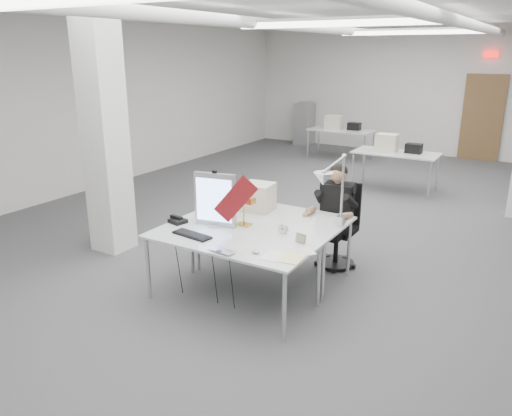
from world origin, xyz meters
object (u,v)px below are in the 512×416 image
at_px(beige_monitor, 258,197).
at_px(desk_phone, 178,221).
at_px(seated_person, 337,199).
at_px(laptop, 219,252).
at_px(architect_lamp, 334,196).
at_px(monitor, 215,200).
at_px(office_chair, 337,229).
at_px(bankers_lamp, 244,211).
at_px(desk_main, 231,239).

bearing_deg(beige_monitor, desk_phone, -127.42).
distance_m(seated_person, laptop, 1.93).
height_order(beige_monitor, architect_lamp, architect_lamp).
distance_m(monitor, desk_phone, 0.53).
bearing_deg(beige_monitor, office_chair, 26.90).
xyz_separation_m(monitor, laptop, (0.49, -0.65, -0.29)).
height_order(laptop, architect_lamp, architect_lamp).
xyz_separation_m(monitor, architect_lamp, (1.22, 0.44, 0.11)).
height_order(bankers_lamp, architect_lamp, architect_lamp).
bearing_deg(monitor, laptop, -62.70).
bearing_deg(monitor, office_chair, 43.06).
bearing_deg(laptop, desk_main, 116.00).
height_order(monitor, laptop, monitor).
distance_m(seated_person, bankers_lamp, 1.26).
distance_m(desk_main, monitor, 0.55).
xyz_separation_m(laptop, bankers_lamp, (-0.23, 0.82, 0.16)).
xyz_separation_m(desk_main, office_chair, (0.59, 1.51, -0.25)).
bearing_deg(seated_person, architect_lamp, -77.71).
bearing_deg(desk_main, office_chair, 68.75).
bearing_deg(laptop, bankers_lamp, 114.83).
height_order(office_chair, desk_phone, office_chair).
height_order(seated_person, monitor, seated_person).
relative_size(seated_person, beige_monitor, 2.80).
height_order(monitor, desk_phone, monitor).
bearing_deg(office_chair, laptop, -109.98).
xyz_separation_m(monitor, beige_monitor, (0.12, 0.73, -0.13)).
distance_m(desk_main, beige_monitor, 1.03).
bearing_deg(monitor, architect_lamp, 10.03).
relative_size(desk_main, bankers_lamp, 5.40).
distance_m(office_chair, bankers_lamp, 1.37).
xyz_separation_m(beige_monitor, architect_lamp, (1.10, -0.29, 0.24)).
height_order(desk_main, beige_monitor, beige_monitor).
bearing_deg(beige_monitor, architect_lamp, -20.60).
xyz_separation_m(bankers_lamp, beige_monitor, (-0.14, 0.56, 0.00)).
bearing_deg(desk_main, laptop, -73.41).
height_order(laptop, beige_monitor, beige_monitor).
distance_m(bankers_lamp, beige_monitor, 0.58).
distance_m(desk_phone, beige_monitor, 1.05).
bearing_deg(architect_lamp, desk_main, -133.33).
bearing_deg(architect_lamp, monitor, -152.38).
relative_size(monitor, beige_monitor, 1.70).
distance_m(seated_person, desk_phone, 1.95).
bearing_deg(desk_main, monitor, 146.57).
distance_m(monitor, architect_lamp, 1.30).
distance_m(office_chair, beige_monitor, 1.09).
height_order(desk_main, architect_lamp, architect_lamp).
bearing_deg(beige_monitor, seated_person, 24.41).
distance_m(desk_main, office_chair, 1.64).
bearing_deg(desk_phone, bankers_lamp, 37.48).
distance_m(seated_person, monitor, 1.56).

